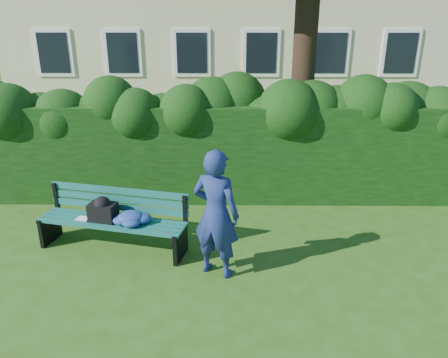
{
  "coord_description": "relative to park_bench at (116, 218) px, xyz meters",
  "views": [
    {
      "loc": [
        0.06,
        -5.67,
        3.38
      ],
      "look_at": [
        0.0,
        0.6,
        0.95
      ],
      "focal_mm": 35.0,
      "sensor_mm": 36.0,
      "label": 1
    }
  ],
  "objects": [
    {
      "name": "ground",
      "position": [
        1.6,
        -0.14,
        -0.51
      ],
      "size": [
        80.0,
        80.0,
        0.0
      ],
      "primitive_type": "plane",
      "color": "#2C5611",
      "rests_on": "ground"
    },
    {
      "name": "man_reading",
      "position": [
        1.51,
        -0.65,
        0.38
      ],
      "size": [
        0.76,
        0.65,
        1.78
      ],
      "primitive_type": "imported",
      "rotation": [
        0.0,
        0.0,
        2.72
      ],
      "color": "navy",
      "rests_on": "ground"
    },
    {
      "name": "hedge",
      "position": [
        1.6,
        2.06,
        0.39
      ],
      "size": [
        10.0,
        1.0,
        1.8
      ],
      "color": "black",
      "rests_on": "ground"
    },
    {
      "name": "park_bench",
      "position": [
        0.0,
        0.0,
        0.0
      ],
      "size": [
        2.29,
        1.04,
        0.89
      ],
      "rotation": [
        0.0,
        0.0,
        -0.23
      ],
      "color": "#0F4C41",
      "rests_on": "ground"
    }
  ]
}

